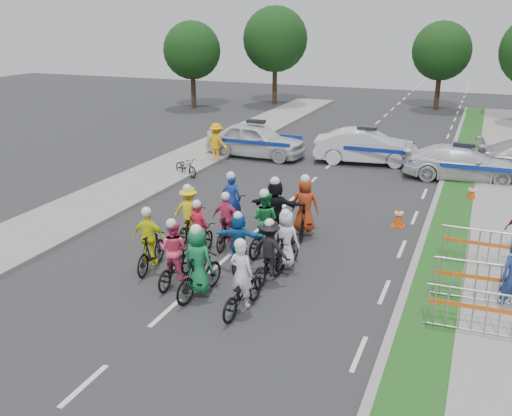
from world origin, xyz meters
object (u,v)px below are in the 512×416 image
at_px(rider_1, 199,269).
at_px(rider_5, 239,244).
at_px(cone_1, 472,193).
at_px(tree_0, 192,50).
at_px(rider_0, 242,287).
at_px(police_car_0, 256,140).
at_px(rider_4, 270,256).
at_px(rider_3, 150,246).
at_px(rider_8, 265,229).
at_px(parked_bike, 186,167).
at_px(rider_9, 227,226).
at_px(rider_11, 275,213).
at_px(cone_0, 399,216).
at_px(barrier_2, 478,249).
at_px(rider_12, 232,210).
at_px(tree_4, 442,51).
at_px(rider_7, 286,246).
at_px(police_car_2, 462,163).
at_px(rider_6, 199,237).
at_px(rider_13, 305,212).
at_px(barrier_0, 473,313).
at_px(rider_10, 190,218).
at_px(marshal_hiviz, 217,142).
at_px(rider_2, 175,259).
at_px(barrier_1, 475,283).
at_px(police_car_1, 366,147).
at_px(tree_3, 275,39).

height_order(rider_1, rider_5, rider_1).
height_order(cone_1, tree_0, tree_0).
relative_size(rider_0, police_car_0, 0.39).
height_order(rider_0, rider_4, rider_0).
xyz_separation_m(rider_3, rider_8, (2.45, 2.33, 0.02)).
distance_m(rider_0, parked_bike, 12.32).
bearing_deg(parked_bike, rider_9, -115.35).
relative_size(rider_11, cone_0, 2.89).
relative_size(rider_3, tree_0, 0.29).
distance_m(rider_1, tree_0, 30.73).
height_order(barrier_2, parked_bike, barrier_2).
distance_m(rider_12, tree_4, 28.77).
height_order(tree_0, tree_4, same).
xyz_separation_m(rider_7, tree_4, (1.16, 30.66, 3.49)).
bearing_deg(rider_3, cone_1, -136.61).
bearing_deg(police_car_2, rider_6, 144.72).
bearing_deg(police_car_0, tree_0, 40.77).
xyz_separation_m(rider_8, rider_11, (-0.09, 1.13, 0.12)).
height_order(rider_0, rider_3, rider_0).
bearing_deg(parked_bike, tree_0, 54.35).
bearing_deg(tree_0, rider_13, -54.76).
distance_m(rider_12, barrier_0, 8.58).
bearing_deg(rider_4, parked_bike, -42.34).
relative_size(rider_9, barrier_2, 0.87).
bearing_deg(rider_10, cone_1, -141.04).
height_order(rider_7, marshal_hiviz, marshal_hiviz).
bearing_deg(rider_13, barrier_0, 131.59).
bearing_deg(barrier_0, rider_12, 151.29).
bearing_deg(rider_1, rider_6, -53.43).
relative_size(rider_2, rider_5, 1.08).
relative_size(rider_8, barrier_1, 1.00).
bearing_deg(barrier_2, rider_11, -179.50).
distance_m(police_car_1, parked_bike, 8.52).
bearing_deg(tree_4, rider_9, -96.39).
height_order(rider_0, barrier_1, rider_0).
bearing_deg(barrier_0, rider_5, 167.43).
relative_size(rider_0, rider_1, 0.98).
xyz_separation_m(rider_4, rider_9, (-2.00, 1.68, -0.01)).
bearing_deg(rider_13, tree_4, -100.88).
xyz_separation_m(rider_3, rider_9, (1.25, 2.29, -0.03)).
xyz_separation_m(rider_10, rider_11, (2.40, 1.11, 0.13)).
xyz_separation_m(cone_0, tree_3, (-13.19, 24.05, 4.55)).
xyz_separation_m(marshal_hiviz, parked_bike, (-0.12, -2.84, -0.52)).
relative_size(rider_0, cone_0, 2.71).
bearing_deg(rider_8, rider_3, 50.89).
xyz_separation_m(rider_4, barrier_2, (5.03, 2.90, -0.13)).
distance_m(rider_5, rider_7, 1.28).
bearing_deg(rider_9, rider_1, 100.54).
height_order(rider_6, police_car_2, rider_6).
xyz_separation_m(rider_3, police_car_0, (-2.27, 13.33, 0.12)).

